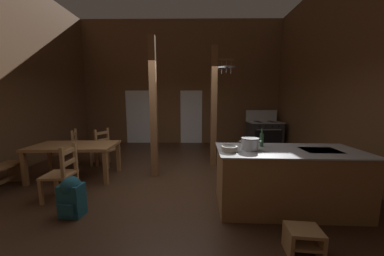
{
  "coord_description": "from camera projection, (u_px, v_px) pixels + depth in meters",
  "views": [
    {
      "loc": [
        0.49,
        -3.83,
        1.69
      ],
      "look_at": [
        0.44,
        0.94,
        1.03
      ],
      "focal_mm": 18.82,
      "sensor_mm": 36.0,
      "label": 1
    }
  ],
  "objects": [
    {
      "name": "step_stool",
      "position": [
        303.0,
        239.0,
        2.21
      ],
      "size": [
        0.38,
        0.31,
        0.3
      ],
      "color": "#9E7044",
      "rests_on": "ground_plane"
    },
    {
      "name": "support_post_with_pot_rack",
      "position": [
        215.0,
        103.0,
        5.07
      ],
      "size": [
        0.6,
        0.25,
        3.01
      ],
      "color": "brown",
      "rests_on": "ground_plane"
    },
    {
      "name": "glazed_panel_back_right",
      "position": [
        191.0,
        117.0,
        7.88
      ],
      "size": [
        0.84,
        0.01,
        2.05
      ],
      "primitive_type": "cube",
      "color": "white",
      "rests_on": "ground_plane"
    },
    {
      "name": "wall_right",
      "position": [
        376.0,
        65.0,
        3.67
      ],
      "size": [
        0.14,
        8.86,
        4.66
      ],
      "primitive_type": "cube",
      "color": "brown",
      "rests_on": "ground_plane"
    },
    {
      "name": "dining_table",
      "position": [
        75.0,
        149.0,
        4.34
      ],
      "size": [
        1.74,
        0.98,
        0.74
      ],
      "color": "olive",
      "rests_on": "ground_plane"
    },
    {
      "name": "mixing_bowl_on_counter",
      "position": [
        229.0,
        149.0,
        2.96
      ],
      "size": [
        0.23,
        0.23,
        0.08
      ],
      "color": "#B2A893",
      "rests_on": "kitchen_island"
    },
    {
      "name": "wall_back",
      "position": [
        182.0,
        83.0,
        7.78
      ],
      "size": [
        8.28,
        0.14,
        4.66
      ],
      "primitive_type": "cube",
      "color": "brown",
      "rests_on": "ground_plane"
    },
    {
      "name": "bottle_tall_on_counter",
      "position": [
        262.0,
        139.0,
        3.26
      ],
      "size": [
        0.06,
        0.06,
        0.29
      ],
      "color": "#2D5638",
      "rests_on": "kitchen_island"
    },
    {
      "name": "ground_plane",
      "position": [
        170.0,
        187.0,
        4.04
      ],
      "size": [
        8.28,
        8.86,
        0.1
      ],
      "primitive_type": "cube",
      "color": "#382316"
    },
    {
      "name": "glazed_door_back_left",
      "position": [
        139.0,
        117.0,
        7.9
      ],
      "size": [
        1.0,
        0.01,
        2.05
      ],
      "primitive_type": "cube",
      "color": "white",
      "rests_on": "ground_plane"
    },
    {
      "name": "ladderback_chair_by_post",
      "position": [
        81.0,
        148.0,
        5.2
      ],
      "size": [
        0.56,
        0.56,
        0.95
      ],
      "color": "#9E7044",
      "rests_on": "ground_plane"
    },
    {
      "name": "kitchen_island",
      "position": [
        287.0,
        179.0,
        3.13
      ],
      "size": [
        2.19,
        1.03,
        0.94
      ],
      "color": "olive",
      "rests_on": "ground_plane"
    },
    {
      "name": "support_post_center",
      "position": [
        153.0,
        109.0,
        4.33
      ],
      "size": [
        0.14,
        0.14,
        3.01
      ],
      "color": "brown",
      "rests_on": "ground_plane"
    },
    {
      "name": "ladderback_chair_at_table_end",
      "position": [
        62.0,
        174.0,
        3.41
      ],
      "size": [
        0.46,
        0.46,
        0.95
      ],
      "color": "#9E7044",
      "rests_on": "ground_plane"
    },
    {
      "name": "stockpot_on_counter",
      "position": [
        250.0,
        144.0,
        3.03
      ],
      "size": [
        0.33,
        0.26,
        0.19
      ],
      "color": "#B7BABF",
      "rests_on": "kitchen_island"
    },
    {
      "name": "ladderback_chair_near_window",
      "position": [
        106.0,
        148.0,
        5.22
      ],
      "size": [
        0.58,
        0.58,
        0.95
      ],
      "color": "#9E7044",
      "rests_on": "ground_plane"
    },
    {
      "name": "stove_range",
      "position": [
        264.0,
        134.0,
        7.16
      ],
      "size": [
        1.16,
        0.85,
        1.32
      ],
      "color": "#2F2F2F",
      "rests_on": "ground_plane"
    },
    {
      "name": "backpack",
      "position": [
        71.0,
        195.0,
        2.93
      ],
      "size": [
        0.34,
        0.33,
        0.6
      ],
      "color": "#194756",
      "rests_on": "ground_plane"
    }
  ]
}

